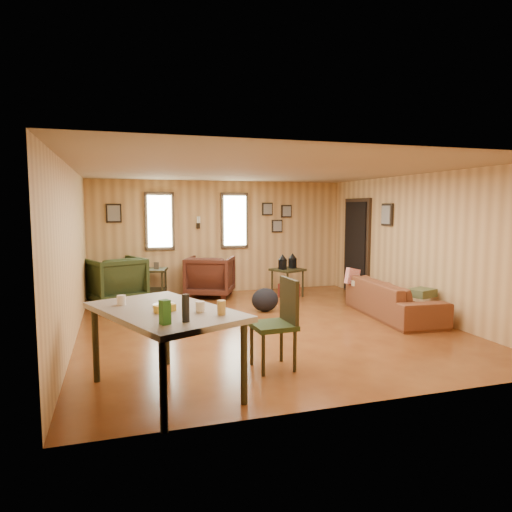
{
  "coord_description": "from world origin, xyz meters",
  "views": [
    {
      "loc": [
        -2.16,
        -6.64,
        1.84
      ],
      "look_at": [
        0.0,
        0.4,
        1.05
      ],
      "focal_mm": 32.0,
      "sensor_mm": 36.0,
      "label": 1
    }
  ],
  "objects_px": {
    "recliner_green": "(115,278)",
    "dining_table": "(165,317)",
    "sofa": "(394,293)",
    "side_table": "(288,267)",
    "end_table": "(151,279)",
    "recliner_brown": "(210,274)"
  },
  "relations": [
    {
      "from": "recliner_green",
      "to": "dining_table",
      "type": "xyz_separation_m",
      "value": [
        0.48,
        -4.63,
        0.28
      ]
    },
    {
      "from": "dining_table",
      "to": "recliner_green",
      "type": "bearing_deg",
      "value": 72.54
    },
    {
      "from": "sofa",
      "to": "side_table",
      "type": "bearing_deg",
      "value": 31.28
    },
    {
      "from": "end_table",
      "to": "recliner_green",
      "type": "bearing_deg",
      "value": -171.47
    },
    {
      "from": "recliner_green",
      "to": "end_table",
      "type": "height_order",
      "value": "recliner_green"
    },
    {
      "from": "sofa",
      "to": "end_table",
      "type": "xyz_separation_m",
      "value": [
        -3.8,
        2.63,
        0.02
      ]
    },
    {
      "from": "recliner_brown",
      "to": "dining_table",
      "type": "xyz_separation_m",
      "value": [
        -1.39,
        -4.72,
        0.31
      ]
    },
    {
      "from": "recliner_green",
      "to": "dining_table",
      "type": "bearing_deg",
      "value": 72.95
    },
    {
      "from": "end_table",
      "to": "side_table",
      "type": "relative_size",
      "value": 0.86
    },
    {
      "from": "sofa",
      "to": "dining_table",
      "type": "relative_size",
      "value": 1.09
    },
    {
      "from": "recliner_green",
      "to": "end_table",
      "type": "bearing_deg",
      "value": 165.55
    },
    {
      "from": "end_table",
      "to": "side_table",
      "type": "bearing_deg",
      "value": -9.98
    },
    {
      "from": "end_table",
      "to": "side_table",
      "type": "xyz_separation_m",
      "value": [
        2.71,
        -0.48,
        0.18
      ]
    },
    {
      "from": "side_table",
      "to": "dining_table",
      "type": "distance_m",
      "value": 5.16
    },
    {
      "from": "side_table",
      "to": "dining_table",
      "type": "relative_size",
      "value": 0.46
    },
    {
      "from": "end_table",
      "to": "sofa",
      "type": "bearing_deg",
      "value": -34.75
    },
    {
      "from": "sofa",
      "to": "end_table",
      "type": "relative_size",
      "value": 2.72
    },
    {
      "from": "sofa",
      "to": "side_table",
      "type": "relative_size",
      "value": 2.34
    },
    {
      "from": "recliner_brown",
      "to": "end_table",
      "type": "xyz_separation_m",
      "value": [
        -1.19,
        0.01,
        -0.04
      ]
    },
    {
      "from": "sofa",
      "to": "recliner_green",
      "type": "bearing_deg",
      "value": 65.17
    },
    {
      "from": "recliner_green",
      "to": "recliner_brown",
      "type": "bearing_deg",
      "value": 159.9
    },
    {
      "from": "end_table",
      "to": "dining_table",
      "type": "xyz_separation_m",
      "value": [
        -0.2,
        -4.73,
        0.34
      ]
    }
  ]
}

